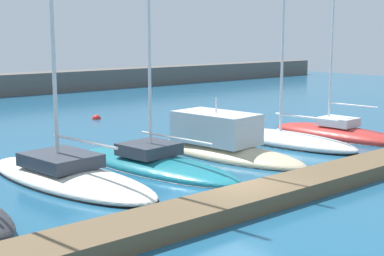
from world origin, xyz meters
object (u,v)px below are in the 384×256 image
(sailboat_teal_fourth, at_px, (154,163))
(motorboat_sand_fifth, at_px, (223,144))
(sailboat_white_sixth, at_px, (286,139))
(sailboat_ivory_third, at_px, (67,174))
(mooring_buoy_red, at_px, (96,119))
(sailboat_red_seventh, at_px, (337,133))

(sailboat_teal_fourth, height_order, motorboat_sand_fifth, sailboat_teal_fourth)
(motorboat_sand_fifth, xyz_separation_m, sailboat_white_sixth, (4.77, -0.11, -0.29))
(sailboat_ivory_third, bearing_deg, sailboat_teal_fourth, -102.30)
(motorboat_sand_fifth, bearing_deg, mooring_buoy_red, -12.25)
(sailboat_ivory_third, height_order, sailboat_white_sixth, sailboat_ivory_third)
(sailboat_teal_fourth, height_order, sailboat_red_seventh, sailboat_teal_fourth)
(sailboat_red_seventh, bearing_deg, motorboat_sand_fifth, 81.91)
(sailboat_teal_fourth, height_order, mooring_buoy_red, sailboat_teal_fourth)
(sailboat_red_seventh, distance_m, mooring_buoy_red, 17.24)
(motorboat_sand_fifth, relative_size, sailboat_red_seventh, 0.68)
(sailboat_white_sixth, distance_m, sailboat_red_seventh, 4.02)
(sailboat_white_sixth, bearing_deg, motorboat_sand_fifth, 83.22)
(sailboat_teal_fourth, bearing_deg, sailboat_white_sixth, -97.45)
(sailboat_teal_fourth, relative_size, sailboat_red_seventh, 1.14)
(sailboat_ivory_third, xyz_separation_m, sailboat_white_sixth, (13.29, -0.60, -0.04))
(sailboat_white_sixth, bearing_deg, mooring_buoy_red, 6.80)
(sailboat_ivory_third, distance_m, sailboat_teal_fourth, 4.25)
(sailboat_ivory_third, bearing_deg, sailboat_red_seventh, -101.00)
(sailboat_teal_fourth, xyz_separation_m, sailboat_red_seventh, (13.03, -0.87, 0.00))
(sailboat_ivory_third, height_order, sailboat_red_seventh, sailboat_ivory_third)
(motorboat_sand_fifth, distance_m, mooring_buoy_red, 14.96)
(sailboat_white_sixth, bearing_deg, sailboat_ivory_third, 81.97)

